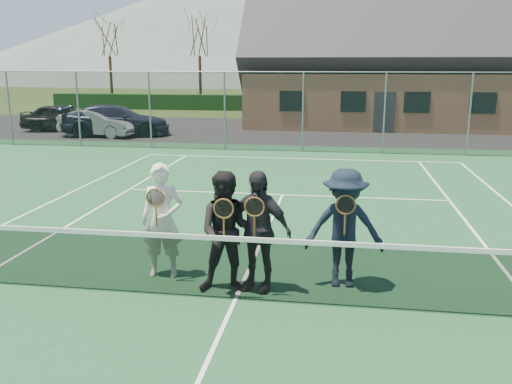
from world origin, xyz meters
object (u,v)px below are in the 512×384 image
Objects in this scene: car_b at (98,123)px; tennis_net at (235,265)px; player_b at (228,232)px; player_d at (344,228)px; player_c at (257,230)px; clubhouse at (391,51)px; car_a at (63,118)px; player_a at (162,220)px; car_c at (116,120)px.

tennis_net is at bearing -138.84° from car_b.
player_d is (1.67, 0.46, -0.00)m from player_b.
clubhouse is at bearing 80.93° from player_c.
tennis_net is at bearing -152.93° from player_d.
car_a is 0.25× the size of clubhouse.
player_b is 0.44m from player_c.
player_b and player_c have the same top height.
car_b is 19.22m from tennis_net.
car_a is at bearing -160.88° from clubhouse.
tennis_net is 6.49× the size of player_d.
player_a and player_d have the same top height.
clubhouse is 8.67× the size of player_b.
car_b is at bearing 120.10° from tennis_net.
clubhouse is 24.04m from player_a.
player_b reaches higher than car_b.
player_c is 1.00× the size of player_d.
player_a is at bearing 149.98° from tennis_net.
player_c is at bearing -99.07° from clubhouse.
player_d reaches higher than tennis_net.
clubhouse reaches higher than car_b.
player_c is (0.41, 0.16, 0.00)m from player_b.
car_b is 2.08× the size of player_a.
car_a is 2.21× the size of player_a.
clubhouse is at bearing -78.99° from car_a.
tennis_net is 6.49× the size of player_b.
car_c is 2.74× the size of player_b.
car_b is 2.08× the size of player_d.
clubhouse is 24.03m from player_c.
car_b is at bearing 125.09° from player_d.
player_c is at bearing -137.50° from car_b.
player_a is at bearing -179.56° from player_d.
car_b is 19.39m from player_d.
clubhouse is (13.64, 7.37, 3.37)m from car_b.
player_d is (10.46, -16.26, 0.21)m from car_c.
player_b is 1.73m from player_d.
car_a is at bearing 123.93° from player_b.
player_c reaches higher than tennis_net.
clubhouse reaches higher than player_a.
car_a is at bearing 128.14° from player_d.
player_a reaches higher than car_b.
player_a is at bearing -156.10° from car_a.
tennis_net is 0.75× the size of clubhouse.
player_c is (9.20, -16.57, 0.21)m from car_c.
car_a is 3.17m from car_b.
player_c reaches higher than car_b.
car_a is 1.06× the size of car_b.
car_a is at bearing 68.21° from car_b.
player_d is (-2.50, -23.23, -3.07)m from clubhouse.
player_d is (11.14, -15.86, 0.30)m from car_b.
clubhouse reaches higher than player_b.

